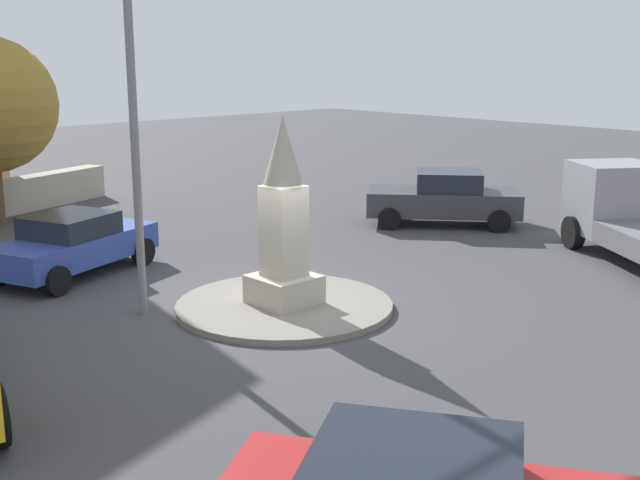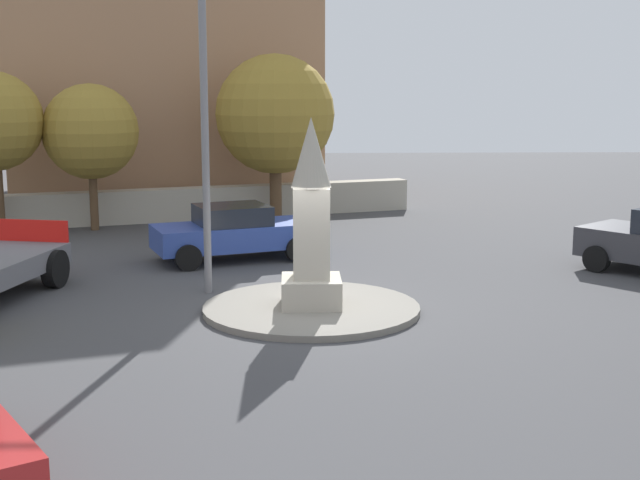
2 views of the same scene
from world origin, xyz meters
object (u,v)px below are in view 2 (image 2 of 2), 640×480
object	(u,v)px
streetlamp	(203,55)
tree_near_wall	(91,132)
corner_building	(150,47)
monument	(311,225)
car_blue_passing	(234,232)
tree_far_corner	(275,114)

from	to	relation	value
streetlamp	tree_near_wall	size ratio (longest dim) A/B	1.86
corner_building	tree_near_wall	world-z (taller)	corner_building
streetlamp	monument	bearing A→B (deg)	-37.33
tree_near_wall	corner_building	bearing A→B (deg)	84.74
streetlamp	tree_near_wall	bearing A→B (deg)	117.24
car_blue_passing	tree_far_corner	world-z (taller)	tree_far_corner
car_blue_passing	tree_far_corner	xyz separation A→B (m)	(0.95, 6.59, 2.73)
streetlamp	corner_building	xyz separation A→B (m)	(-3.57, 15.83, 0.82)
car_blue_passing	corner_building	size ratio (longest dim) A/B	0.37
corner_building	tree_near_wall	size ratio (longest dim) A/B	2.62
streetlamp	corner_building	size ratio (longest dim) A/B	0.71
monument	tree_near_wall	size ratio (longest dim) A/B	0.83
monument	tree_far_corner	distance (m)	11.93
monument	corner_building	distance (m)	18.86
tree_far_corner	streetlamp	bearing A→B (deg)	-97.19
streetlamp	tree_far_corner	size ratio (longest dim) A/B	1.53
car_blue_passing	corner_building	xyz separation A→B (m)	(-3.89, 12.32, 5.10)
tree_near_wall	streetlamp	bearing A→B (deg)	-62.76
corner_building	tree_far_corner	distance (m)	7.87
monument	car_blue_passing	world-z (taller)	monument
streetlamp	tree_far_corner	world-z (taller)	streetlamp
corner_building	tree_far_corner	world-z (taller)	corner_building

